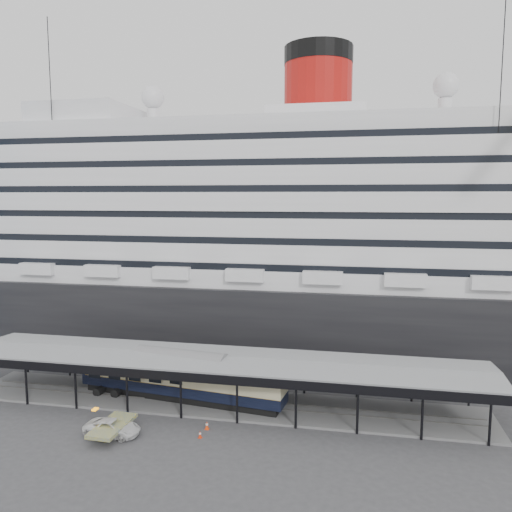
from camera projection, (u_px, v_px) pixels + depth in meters
The scene contains 8 objects.
ground at pixel (206, 424), 48.65m from camera, with size 200.00×200.00×0.00m, color #37373A.
cruise_ship at pixel (265, 221), 77.64m from camera, with size 130.00×30.00×43.90m.
platform_canopy at pixel (220, 383), 53.24m from camera, with size 56.00×9.18×5.30m.
port_truck at pixel (112, 428), 46.41m from camera, with size 2.41×5.23×1.45m, color silver.
pullman_carriage at pixel (181, 376), 54.03m from camera, with size 23.59×6.11×22.97m.
traffic_cone_left at pixel (122, 418), 49.18m from camera, with size 0.51×0.51×0.80m.
traffic_cone_mid at pixel (200, 434), 45.92m from camera, with size 0.40×0.40×0.67m.
traffic_cone_right at pixel (207, 425), 47.61m from camera, with size 0.44×0.44×0.79m.
Camera 1 is at (13.75, -44.53, 22.12)m, focal length 35.00 mm.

